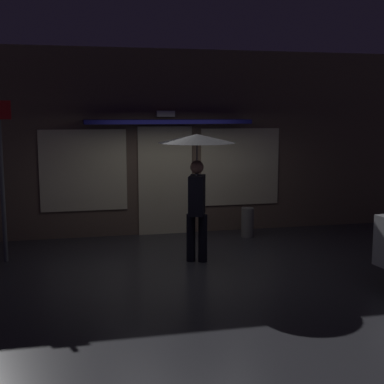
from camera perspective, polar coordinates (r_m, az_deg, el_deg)
The scene contains 5 objects.
ground_plane at distance 8.84m, azimuth -0.45°, elevation -7.67°, with size 18.00×18.00×0.00m, color #2D2D33.
building_facade at distance 10.80m, azimuth -3.09°, elevation 5.30°, with size 10.73×1.00×3.72m.
person_with_umbrella at distance 8.61m, azimuth 0.53°, elevation 3.28°, with size 1.27×1.27×2.13m.
street_sign_post at distance 9.17m, azimuth -19.95°, elevation 2.32°, with size 0.40×0.07×2.77m.
sidewalk_bollard at distance 10.62m, azimuth 6.02°, elevation -3.29°, with size 0.25×0.25×0.59m, color slate.
Camera 1 is at (-1.79, -8.29, 2.49)m, focal length 49.25 mm.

